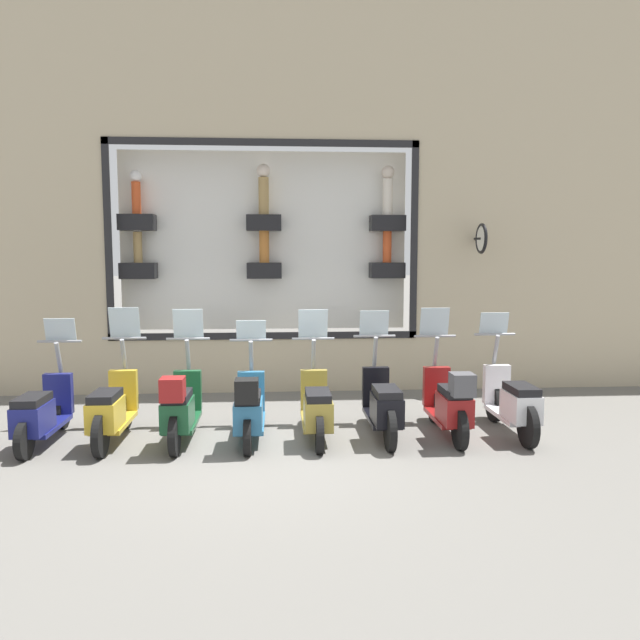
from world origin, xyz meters
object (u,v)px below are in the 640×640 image
Objects in this scene: scooter_white_0 at (513,403)px; scooter_yellow_6 at (112,410)px; scooter_teal_4 at (249,408)px; scooter_olive_3 at (317,408)px; scooter_green_5 at (180,408)px; scooter_navy_7 at (41,413)px; scooter_black_2 at (383,406)px; scooter_red_1 at (450,403)px.

scooter_yellow_6 reaches higher than scooter_white_0.
scooter_teal_4 is 0.99× the size of scooter_yellow_6.
scooter_olive_3 is 1.00× the size of scooter_green_5.
scooter_navy_7 is (-0.01, 6.18, -0.03)m from scooter_white_0.
scooter_black_2 is at bearing 90.02° from scooter_white_0.
scooter_red_1 is 2.65m from scooter_teal_4.
scooter_olive_3 is at bearing 88.16° from scooter_red_1.
scooter_green_5 is at bearing 91.89° from scooter_olive_3.
scooter_black_2 reaches higher than scooter_white_0.
scooter_yellow_6 is 0.88m from scooter_navy_7.
scooter_green_5 is at bearing 91.34° from scooter_black_2.
scooter_green_5 is 0.89m from scooter_yellow_6.
scooter_black_2 is 3.53m from scooter_yellow_6.
scooter_green_5 is 1.00× the size of scooter_navy_7.
scooter_red_1 is 1.00× the size of scooter_black_2.
scooter_olive_3 is at bearing -88.11° from scooter_green_5.
scooter_red_1 is 1.00× the size of scooter_yellow_6.
scooter_black_2 is at bearing 86.06° from scooter_red_1.
scooter_teal_4 is (-0.01, 2.65, -0.02)m from scooter_red_1.
scooter_teal_4 is at bearing 90.31° from scooter_red_1.
scooter_red_1 reaches higher than scooter_olive_3.
scooter_yellow_6 is at bearing 89.98° from scooter_white_0.
scooter_white_0 is at bearing -89.98° from scooter_black_2.
scooter_olive_3 is at bearing -85.38° from scooter_teal_4.
scooter_navy_7 is at bearing 89.43° from scooter_red_1.
scooter_white_0 reaches higher than scooter_navy_7.
scooter_olive_3 is 1.00× the size of scooter_navy_7.
scooter_white_0 is at bearing -88.77° from scooter_teal_4.
scooter_teal_4 is 0.88m from scooter_green_5.
scooter_green_5 is (-0.06, 2.65, 0.03)m from scooter_black_2.
scooter_white_0 is at bearing -89.92° from scooter_navy_7.
scooter_black_2 is 4.42m from scooter_navy_7.
scooter_yellow_6 is at bearing 89.87° from scooter_olive_3.
scooter_yellow_6 reaches higher than scooter_black_2.
scooter_black_2 is at bearing -88.66° from scooter_green_5.
scooter_teal_4 is at bearing 91.23° from scooter_white_0.
scooter_teal_4 is at bearing -92.51° from scooter_yellow_6.
scooter_red_1 reaches higher than scooter_navy_7.
scooter_black_2 is at bearing -90.03° from scooter_yellow_6.
scooter_navy_7 is at bearing 90.08° from scooter_white_0.
scooter_navy_7 is at bearing 90.10° from scooter_black_2.
scooter_black_2 is at bearing -87.56° from scooter_teal_4.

